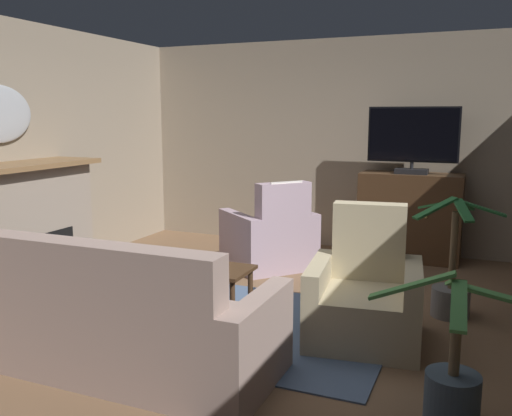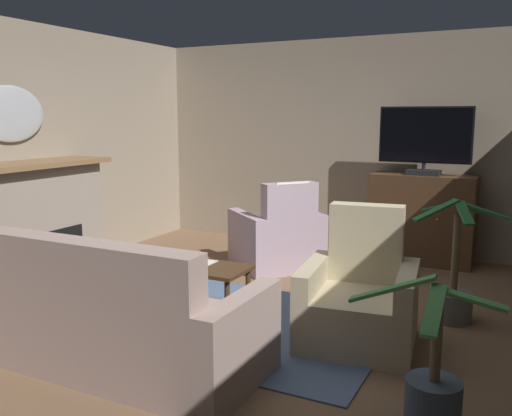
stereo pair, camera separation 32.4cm
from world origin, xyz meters
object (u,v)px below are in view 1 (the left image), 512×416
object	(u,v)px
potted_plant_leafy_by_curtain	(451,290)
potted_plant_on_hearth_side	(452,386)
sofa_floral	(117,325)
television	(413,138)
coffee_table	(199,273)
fireplace	(25,229)
tv_remote	(201,264)
tv_cabinet	(410,218)
folded_newspaper	(198,263)
armchair_facing_sofa	(270,239)
armchair_by_fireplace	(365,299)

from	to	relation	value
potted_plant_leafy_by_curtain	potted_plant_on_hearth_side	bearing A→B (deg)	-86.26
potted_plant_on_hearth_side	sofa_floral	bearing A→B (deg)	-174.48
television	sofa_floral	distance (m)	4.17
coffee_table	fireplace	bearing A→B (deg)	178.63
television	sofa_floral	xyz separation A→B (m)	(-1.44, -3.74, -1.14)
fireplace	sofa_floral	xyz separation A→B (m)	(1.94, -1.13, -0.29)
fireplace	tv_remote	size ratio (longest dim) A/B	9.83
tv_cabinet	folded_newspaper	xyz separation A→B (m)	(-1.44, -2.64, -0.04)
tv_remote	folded_newspaper	bearing A→B (deg)	17.50
sofa_floral	potted_plant_on_hearth_side	xyz separation A→B (m)	(2.15, 0.21, -0.11)
folded_newspaper	tv_cabinet	bearing A→B (deg)	61.93
tv_cabinet	potted_plant_leafy_by_curtain	size ratio (longest dim) A/B	1.13
folded_newspaper	potted_plant_on_hearth_side	xyz separation A→B (m)	(2.16, -0.95, -0.25)
tv_cabinet	coffee_table	world-z (taller)	tv_cabinet
fireplace	folded_newspaper	world-z (taller)	fireplace
sofa_floral	potted_plant_on_hearth_side	bearing A→B (deg)	5.52
fireplace	coffee_table	size ratio (longest dim) A/B	1.85
coffee_table	armchair_facing_sofa	size ratio (longest dim) A/B	0.74
television	tv_remote	size ratio (longest dim) A/B	6.11
folded_newspaper	sofa_floral	bearing A→B (deg)	-89.08
sofa_floral	armchair_by_fireplace	bearing A→B (deg)	39.43
tv_cabinet	sofa_floral	xyz separation A→B (m)	(-1.44, -3.80, -0.18)
fireplace	folded_newspaper	bearing A→B (deg)	0.87
fireplace	tv_cabinet	bearing A→B (deg)	38.30
armchair_by_fireplace	folded_newspaper	bearing A→B (deg)	-178.82
potted_plant_on_hearth_side	potted_plant_leafy_by_curtain	xyz separation A→B (m)	(-0.11, 1.75, 0.03)
armchair_facing_sofa	potted_plant_on_hearth_side	xyz separation A→B (m)	(2.13, -2.61, -0.12)
fireplace	potted_plant_leafy_by_curtain	xyz separation A→B (m)	(3.98, 0.83, -0.37)
armchair_by_fireplace	potted_plant_on_hearth_side	world-z (taller)	armchair_by_fireplace
tv_cabinet	coffee_table	xyz separation A→B (m)	(-1.40, -2.71, -0.10)
fireplace	folded_newspaper	size ratio (longest dim) A/B	5.57
tv_remote	coffee_table	bearing A→B (deg)	144.95
fireplace	coffee_table	world-z (taller)	fireplace
coffee_table	armchair_by_fireplace	bearing A→B (deg)	4.34
fireplace	folded_newspaper	distance (m)	1.94
tv_cabinet	folded_newspaper	size ratio (longest dim) A/B	3.96
sofa_floral	fireplace	bearing A→B (deg)	149.81
fireplace	tv_remote	distance (m)	1.99
armchair_facing_sofa	tv_remote	bearing A→B (deg)	-89.19
folded_newspaper	armchair_by_fireplace	xyz separation A→B (m)	(1.45, 0.03, -0.14)
tv_remote	potted_plant_leafy_by_curtain	bearing A→B (deg)	-99.73
armchair_by_fireplace	armchair_facing_sofa	bearing A→B (deg)	131.26
tv_remote	folded_newspaper	size ratio (longest dim) A/B	0.57
fireplace	potted_plant_on_hearth_side	size ratio (longest dim) A/B	1.90
television	armchair_facing_sofa	distance (m)	2.04
coffee_table	tv_cabinet	bearing A→B (deg)	62.79
folded_newspaper	potted_plant_leafy_by_curtain	world-z (taller)	potted_plant_leafy_by_curtain
television	coffee_table	xyz separation A→B (m)	(-1.40, -2.66, -1.06)
tv_remote	armchair_by_fireplace	bearing A→B (deg)	-119.75
armchair_facing_sofa	potted_plant_leafy_by_curtain	distance (m)	2.19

